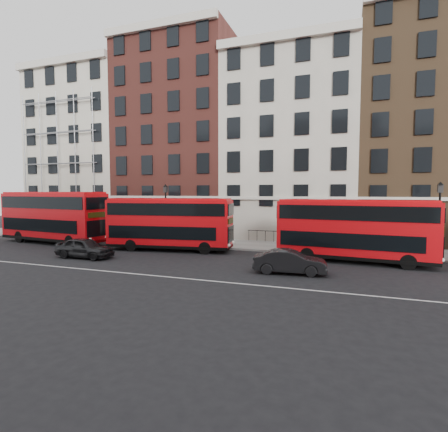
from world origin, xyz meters
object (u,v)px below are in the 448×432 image
(bus_c, at_px, (353,229))
(car_rear, at_px, (85,248))
(bus_a, at_px, (53,216))
(bus_b, at_px, (169,223))
(car_front, at_px, (290,262))

(bus_c, xyz_separation_m, car_rear, (-18.27, -4.93, -1.55))
(bus_a, xyz_separation_m, bus_b, (12.20, -0.01, -0.27))
(bus_b, bearing_deg, car_front, -32.04)
(bus_a, bearing_deg, bus_c, 6.80)
(bus_c, bearing_deg, car_front, -121.07)
(bus_b, bearing_deg, car_rear, -138.34)
(bus_a, height_order, bus_c, bus_a)
(bus_b, relative_size, car_rear, 2.39)
(car_rear, bearing_deg, bus_c, -75.26)
(bus_c, bearing_deg, bus_b, -174.81)
(bus_c, bearing_deg, bus_a, -174.84)
(car_rear, bearing_deg, bus_a, 57.93)
(bus_a, relative_size, bus_b, 1.12)
(bus_a, distance_m, car_rear, 9.56)
(bus_a, relative_size, bus_c, 1.12)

